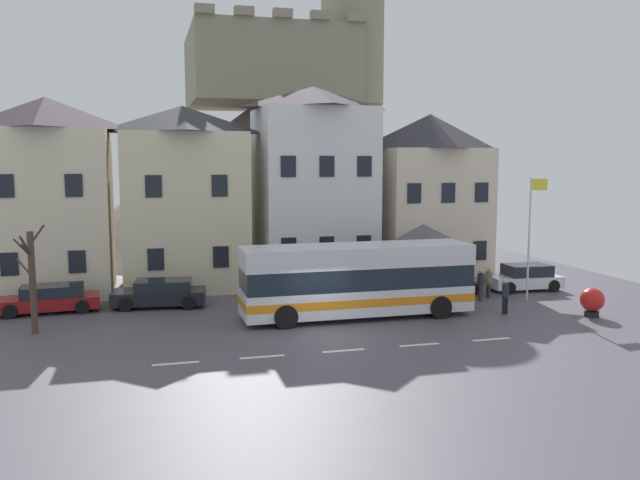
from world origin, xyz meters
name	(u,v)px	position (x,y,z in m)	size (l,w,h in m)	color
ground_plane	(328,337)	(0.00, 0.00, -0.03)	(40.00, 60.00, 0.07)	#514C56
townhouse_00	(49,196)	(-11.65, 12.00, 5.06)	(6.06, 6.06, 10.12)	beige
townhouse_01	(184,197)	(-4.82, 12.04, 4.91)	(6.47, 6.14, 9.81)	beige
townhouse_02	(313,185)	(2.41, 11.95, 5.50)	(6.21, 5.96, 11.01)	white
townhouse_03	(429,196)	(9.40, 11.57, 4.79)	(6.11, 5.21, 9.58)	beige
hilltop_castle	(269,163)	(2.86, 28.11, 6.66)	(32.66, 32.66, 18.97)	#665755
transit_bus	(357,281)	(2.08, 2.71, 1.62)	(10.27, 2.69, 3.22)	silver
bus_shelter	(423,236)	(7.02, 6.93, 2.99)	(3.60, 3.60, 3.63)	#473D33
parked_car_00	(524,278)	(12.68, 6.32, 0.67)	(3.93, 2.07, 1.37)	white
parked_car_01	(160,293)	(-6.30, 7.09, 0.63)	(4.50, 2.32, 1.28)	black
parked_car_02	(440,282)	(7.88, 6.54, 0.63)	(4.20, 1.93, 1.28)	slate
parked_car_03	(49,299)	(-11.23, 7.20, 0.62)	(4.63, 2.09, 1.25)	maroon
pedestrian_00	(464,285)	(8.21, 4.55, 0.83)	(0.32, 0.37, 1.57)	#38332D
pedestrian_01	(505,294)	(8.74, 1.57, 0.90)	(0.32, 0.31, 1.62)	black
pedestrian_02	(481,283)	(9.08, 4.46, 0.87)	(0.35, 0.35, 1.57)	#38332D
pedestrian_03	(489,281)	(9.82, 5.00, 0.84)	(0.35, 0.37, 1.55)	#2D2D38
public_bench	(401,276)	(6.83, 9.42, 0.47)	(1.49, 0.48, 0.87)	brown
flagpole	(531,228)	(11.53, 4.08, 3.57)	(0.95, 0.10, 6.08)	silver
harbour_buoy	(592,301)	(12.19, 0.10, 0.73)	(1.05, 1.05, 1.30)	black
bare_tree_00	(32,279)	(-11.29, 3.28, 2.24)	(1.19, 1.56, 4.39)	#47382D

